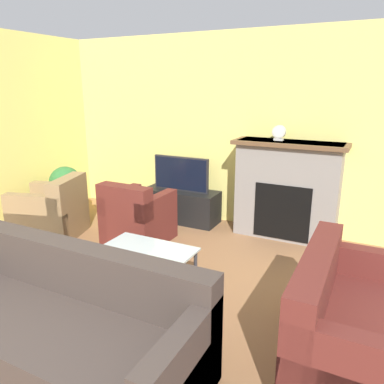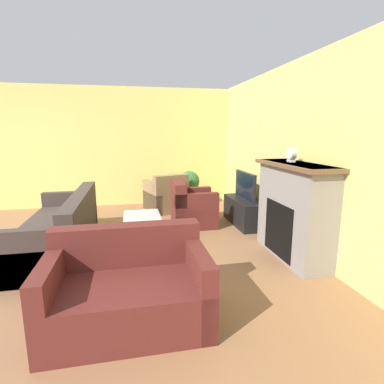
% 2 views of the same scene
% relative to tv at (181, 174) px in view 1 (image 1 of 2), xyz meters
% --- Properties ---
extents(wall_back, '(8.28, 0.06, 2.70)m').
position_rel_tv_xyz_m(wall_back, '(0.59, 0.33, 0.62)').
color(wall_back, '#EADB72').
rests_on(wall_back, ground_plane).
extents(fireplace, '(1.43, 0.48, 1.30)m').
position_rel_tv_xyz_m(fireplace, '(1.54, 0.09, -0.06)').
color(fireplace, gray).
rests_on(fireplace, ground_plane).
extents(tv_stand, '(1.13, 0.44, 0.48)m').
position_rel_tv_xyz_m(tv_stand, '(0.00, 0.00, -0.49)').
color(tv_stand, black).
rests_on(tv_stand, ground_plane).
extents(tv, '(0.87, 0.06, 0.50)m').
position_rel_tv_xyz_m(tv, '(0.00, 0.00, 0.00)').
color(tv, '#232328').
rests_on(tv, tv_stand).
extents(couch_sectional, '(2.26, 0.89, 0.82)m').
position_rel_tv_xyz_m(couch_sectional, '(0.64, -3.07, -0.44)').
color(couch_sectional, '#3D332D').
rests_on(couch_sectional, ground_plane).
extents(couch_loveseat, '(0.88, 1.40, 0.82)m').
position_rel_tv_xyz_m(couch_loveseat, '(2.56, -2.11, -0.44)').
color(couch_loveseat, '#5B231E').
rests_on(couch_loveseat, ground_plane).
extents(armchair_by_window, '(0.99, 0.95, 0.82)m').
position_rel_tv_xyz_m(armchair_by_window, '(-1.29, -1.31, -0.43)').
color(armchair_by_window, '#8C704C').
rests_on(armchair_by_window, ground_plane).
extents(armchair_accent, '(0.73, 0.78, 0.82)m').
position_rel_tv_xyz_m(armchair_accent, '(-0.12, -0.97, -0.43)').
color(armchair_accent, '#5B231E').
rests_on(armchair_accent, ground_plane).
extents(coffee_table, '(0.92, 0.56, 0.43)m').
position_rel_tv_xyz_m(coffee_table, '(0.64, -1.90, -0.35)').
color(coffee_table, '#333338').
rests_on(coffee_table, ground_plane).
extents(potted_plant, '(0.47, 0.47, 0.82)m').
position_rel_tv_xyz_m(potted_plant, '(-1.58, -0.73, -0.20)').
color(potted_plant, '#AD704C').
rests_on(potted_plant, ground_plane).
extents(mantel_clock, '(0.17, 0.07, 0.20)m').
position_rel_tv_xyz_m(mantel_clock, '(1.39, 0.09, 0.67)').
color(mantel_clock, beige).
rests_on(mantel_clock, fireplace).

